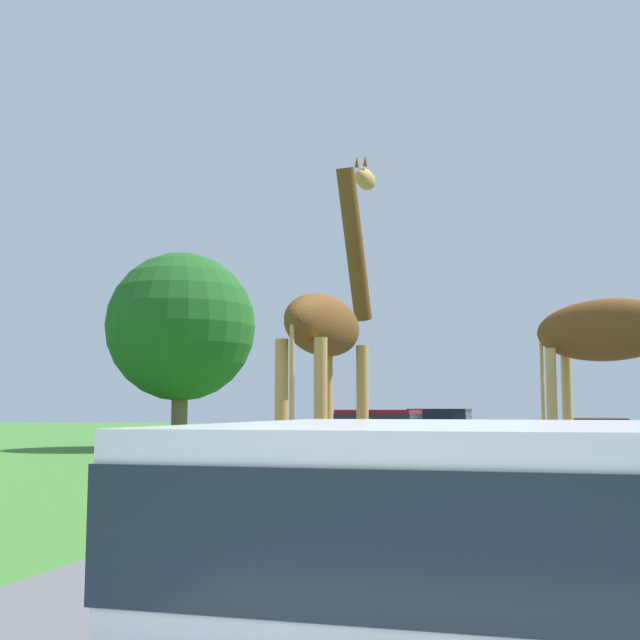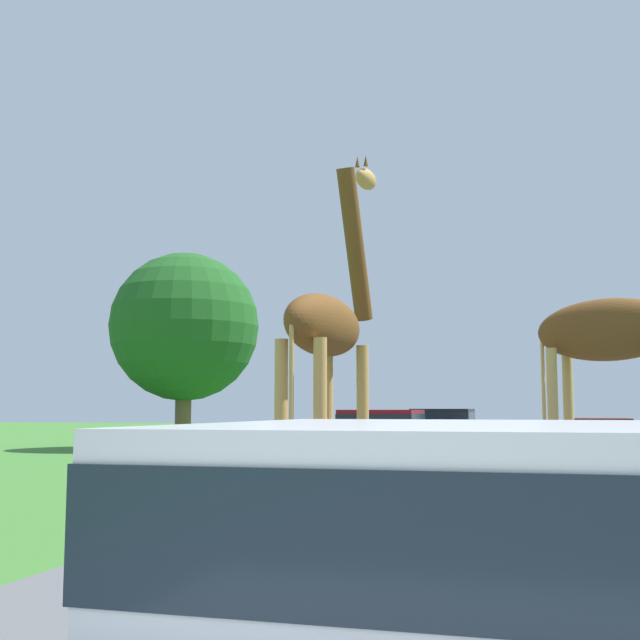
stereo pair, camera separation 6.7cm
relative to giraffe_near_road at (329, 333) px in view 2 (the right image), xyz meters
The scene contains 8 objects.
road 19.26m from the giraffe_near_road, 84.54° to the left, with size 7.40×120.00×0.00m.
giraffe_near_road is the anchor object (origin of this frame).
giraffe_companion 3.99m from the giraffe_near_road, 22.04° to the left, with size 2.75×1.49×5.23m.
car_lead_maroon 7.76m from the giraffe_near_road, 72.30° to the right, with size 1.77×4.55×1.46m.
car_queue_right 7.07m from the giraffe_near_road, 95.28° to the left, with size 1.72×4.24×1.49m.
car_queue_left 12.20m from the giraffe_near_road, 89.79° to the left, with size 1.71×4.76×1.51m.
car_verge_right 16.55m from the giraffe_near_road, 74.80° to the left, with size 1.97×4.45×1.23m.
tree_centre_back 21.11m from the giraffe_near_road, 120.11° to the left, with size 5.71×5.71×7.51m.
Camera 2 is at (0.83, 0.96, 1.52)m, focal length 45.00 mm.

